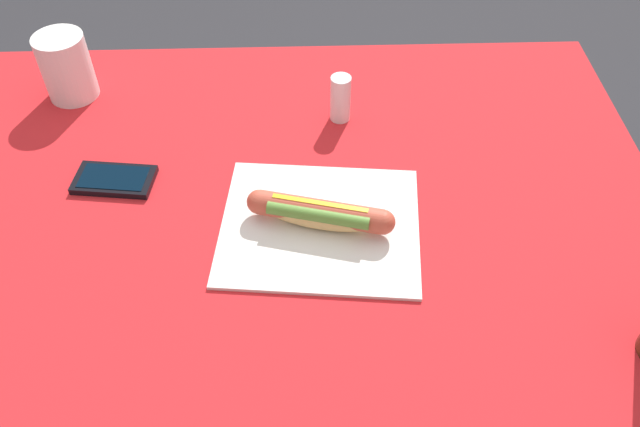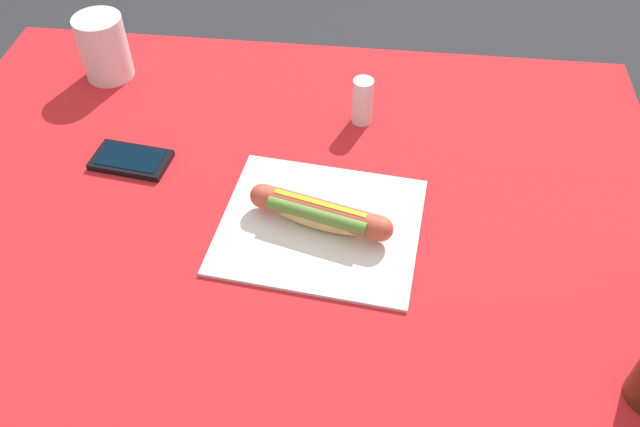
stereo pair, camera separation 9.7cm
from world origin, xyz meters
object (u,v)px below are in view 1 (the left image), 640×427
object	(u,v)px
drinking_cup	(66,67)
hot_dog	(320,213)
salt_shaker	(340,98)
cell_phone	(114,180)

from	to	relation	value
drinking_cup	hot_dog	bearing A→B (deg)	141.89
drinking_cup	salt_shaker	bearing A→B (deg)	170.07
salt_shaker	drinking_cup	bearing A→B (deg)	-9.93
hot_dog	drinking_cup	size ratio (longest dim) A/B	1.81
hot_dog	cell_phone	world-z (taller)	hot_dog
cell_phone	salt_shaker	world-z (taller)	salt_shaker
cell_phone	salt_shaker	distance (m)	0.41
hot_dog	salt_shaker	world-z (taller)	salt_shaker
salt_shaker	hot_dog	bearing A→B (deg)	80.38
hot_dog	salt_shaker	xyz separation A→B (m)	(-0.04, -0.26, 0.01)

